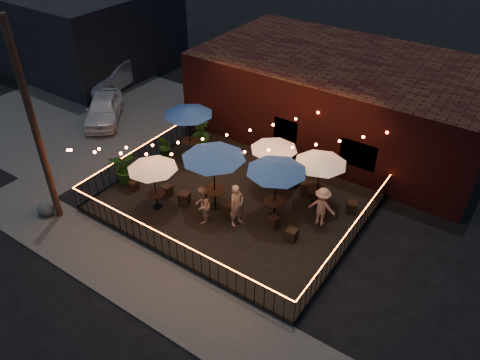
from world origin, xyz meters
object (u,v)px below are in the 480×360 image
object	(u,v)px
cafe_table_3	(274,146)
cafe_table_5	(321,160)
utility_pole	(35,128)
boulder	(46,209)
cafe_table_2	(213,154)
cafe_table_4	(277,168)
cooler	(163,170)
cafe_table_1	(188,111)
cafe_table_0	(152,166)

from	to	relation	value
cafe_table_3	cafe_table_5	bearing A→B (deg)	-0.66
utility_pole	boulder	world-z (taller)	utility_pole
cafe_table_3	boulder	xyz separation A→B (m)	(-6.54, -6.68, -1.82)
cafe_table_3	cafe_table_2	bearing A→B (deg)	-114.41
utility_pole	cafe_table_3	distance (m)	9.04
cafe_table_3	boulder	bearing A→B (deg)	-134.39
cafe_table_2	cafe_table_4	world-z (taller)	cafe_table_2
cafe_table_4	boulder	distance (m)	9.39
boulder	cooler	bearing A→B (deg)	63.61
cooler	boulder	xyz separation A→B (m)	(-2.24, -4.51, -0.22)
utility_pole	cafe_table_1	size ratio (longest dim) A/B	2.86
cafe_table_4	cafe_table_0	bearing A→B (deg)	-153.12
utility_pole	cafe_table_1	bearing A→B (deg)	75.91
cafe_table_5	cafe_table_0	bearing A→B (deg)	-143.47
cafe_table_3	cafe_table_4	distance (m)	2.11
cafe_table_4	cafe_table_5	xyz separation A→B (m)	(0.97, 1.71, -0.23)
utility_pole	cooler	size ratio (longest dim) A/B	10.47
cafe_table_0	cafe_table_1	size ratio (longest dim) A/B	0.87
cafe_table_2	boulder	xyz separation A→B (m)	(-5.39, -4.14, -2.35)
cafe_table_2	cafe_table_3	bearing A→B (deg)	65.59
utility_pole	cafe_table_0	world-z (taller)	utility_pole
cafe_table_1	utility_pole	bearing A→B (deg)	-104.09
cooler	boulder	size ratio (longest dim) A/B	0.94
cafe_table_5	cafe_table_1	bearing A→B (deg)	-179.85
cafe_table_4	boulder	xyz separation A→B (m)	(-7.69, -4.95, -2.16)
utility_pole	cafe_table_4	distance (m)	8.75
utility_pole	cafe_table_0	xyz separation A→B (m)	(3.00, 2.53, -1.85)
cafe_table_1	cafe_table_2	bearing A→B (deg)	-36.90
utility_pole	cafe_table_3	bearing A→B (deg)	46.48
cafe_table_1	boulder	size ratio (longest dim) A/B	3.43
utility_pole	cafe_table_5	bearing A→B (deg)	37.89
cafe_table_2	cooler	world-z (taller)	cafe_table_2
cafe_table_1	cafe_table_3	size ratio (longest dim) A/B	1.15
cafe_table_3	cafe_table_1	bearing A→B (deg)	-179.47
cafe_table_0	cooler	xyz separation A→B (m)	(-1.21, 1.72, -1.61)
cafe_table_3	cafe_table_4	xyz separation A→B (m)	(1.15, -1.74, 0.34)
cafe_table_1	cafe_table_2	distance (m)	4.18
cafe_table_2	cafe_table_4	distance (m)	2.45
utility_pole	cafe_table_0	bearing A→B (deg)	40.15
cafe_table_0	cafe_table_4	bearing A→B (deg)	26.88
cafe_table_4	cooler	xyz separation A→B (m)	(-5.45, -0.43, -1.94)
cafe_table_0	cafe_table_4	xyz separation A→B (m)	(4.24, 2.15, 0.33)
cafe_table_0	cafe_table_2	distance (m)	2.41
cafe_table_0	cafe_table_5	xyz separation A→B (m)	(5.22, 3.86, 0.10)
cafe_table_0	boulder	distance (m)	4.80
cafe_table_0	cafe_table_4	distance (m)	4.77
utility_pole	cooler	xyz separation A→B (m)	(1.79, 4.25, -3.46)
cafe_table_4	cafe_table_5	bearing A→B (deg)	60.38
cafe_table_0	cafe_table_5	size ratio (longest dim) A/B	1.05
cafe_table_2	cooler	xyz separation A→B (m)	(-3.15, 0.38, -2.13)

